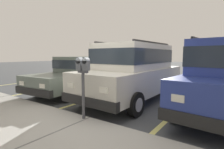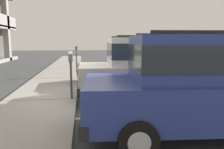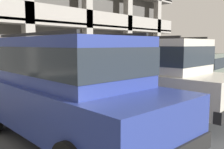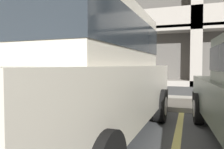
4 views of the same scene
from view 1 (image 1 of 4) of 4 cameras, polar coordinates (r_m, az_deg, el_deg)
ground_plane at (r=4.55m, az=-5.33°, el=-15.02°), size 80.00×80.00×0.10m
sidewalk at (r=3.70m, az=-19.34°, el=-18.69°), size 40.00×2.20×0.12m
parking_stall_lines at (r=6.46m, az=-7.10°, el=-8.06°), size 11.84×4.80×0.01m
silver_suv at (r=6.23m, az=7.25°, el=1.53°), size 2.11×4.83×2.03m
dark_hatchback at (r=7.72m, az=-10.56°, el=0.41°), size 2.10×4.61×1.54m
parking_meter_near at (r=4.05m, az=-9.47°, el=0.37°), size 0.35×0.12×1.43m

